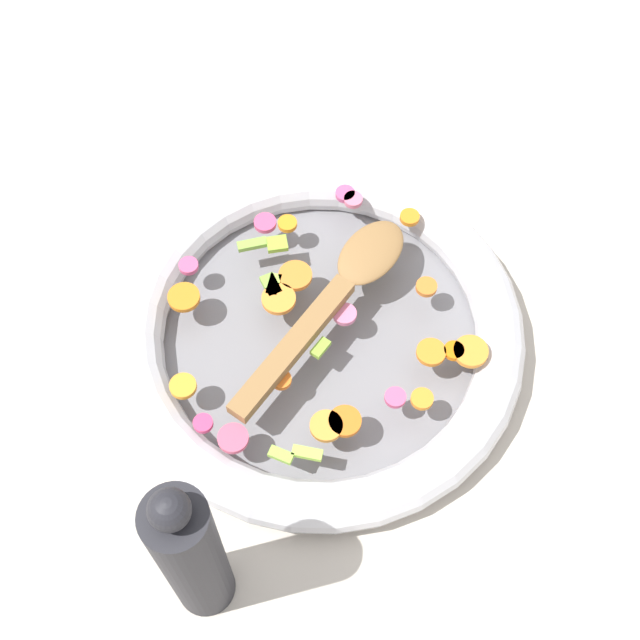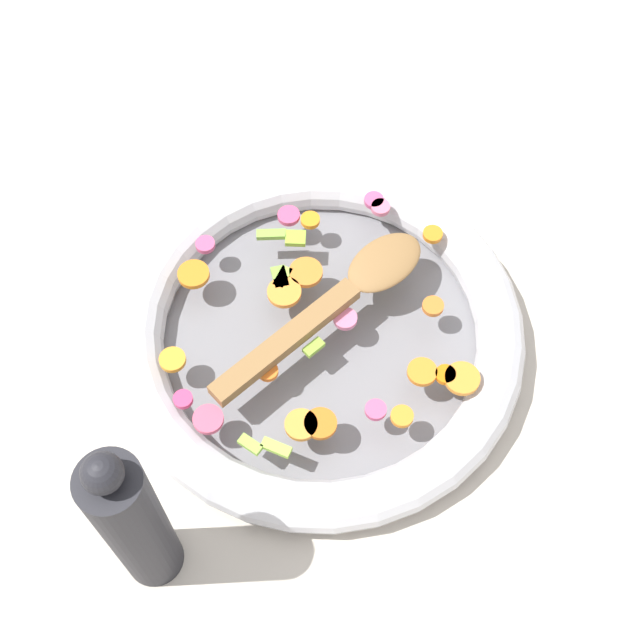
% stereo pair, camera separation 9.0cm
% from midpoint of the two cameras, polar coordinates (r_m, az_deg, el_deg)
% --- Properties ---
extents(ground_plane, '(4.00, 4.00, 0.00)m').
position_cam_midpoint_polar(ground_plane, '(0.94, 2.72, -1.73)').
color(ground_plane, beige).
extents(skillet, '(0.42, 0.42, 0.05)m').
position_cam_midpoint_polar(skillet, '(0.92, 2.78, -1.10)').
color(skillet, slate).
rests_on(skillet, ground_plane).
extents(chopped_vegetables, '(0.33, 0.29, 0.01)m').
position_cam_midpoint_polar(chopped_vegetables, '(0.89, 2.56, -0.54)').
color(chopped_vegetables, orange).
rests_on(chopped_vegetables, skillet).
extents(wooden_spoon, '(0.26, 0.16, 0.01)m').
position_cam_midpoint_polar(wooden_spoon, '(0.90, 4.29, 1.30)').
color(wooden_spoon, olive).
rests_on(wooden_spoon, chopped_vegetables).
extents(pepper_mill, '(0.05, 0.05, 0.25)m').
position_cam_midpoint_polar(pepper_mill, '(0.76, -8.50, -13.02)').
color(pepper_mill, '#232328').
rests_on(pepper_mill, ground_plane).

